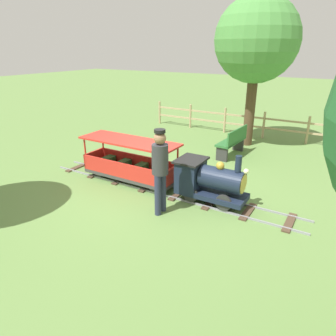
{
  "coord_description": "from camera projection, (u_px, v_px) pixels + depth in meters",
  "views": [
    {
      "loc": [
        5.21,
        3.47,
        2.93
      ],
      "look_at": [
        0.0,
        0.33,
        0.55
      ],
      "focal_mm": 33.05,
      "sensor_mm": 36.0,
      "label": 1
    }
  ],
  "objects": [
    {
      "name": "locomotive",
      "position": [
        208.0,
        180.0,
        6.11
      ],
      "size": [
        0.67,
        1.45,
        1.05
      ],
      "color": "#192338",
      "rests_on": "ground_plane"
    },
    {
      "name": "fence_section",
      "position": [
        244.0,
        122.0,
        10.9
      ],
      "size": [
        0.08,
        7.13,
        0.9
      ],
      "color": "tan",
      "rests_on": "ground_plane"
    },
    {
      "name": "passenger_car",
      "position": [
        130.0,
        165.0,
        7.07
      ],
      "size": [
        0.77,
        2.35,
        0.97
      ],
      "color": "#3F3F3F",
      "rests_on": "ground_plane"
    },
    {
      "name": "oak_tree_near",
      "position": [
        257.0,
        41.0,
        8.88
      ],
      "size": [
        2.45,
        2.45,
        4.36
      ],
      "color": "#4C3823",
      "rests_on": "ground_plane"
    },
    {
      "name": "ground_plane",
      "position": [
        155.0,
        188.0,
        6.89
      ],
      "size": [
        60.0,
        60.0,
        0.0
      ],
      "primitive_type": "plane",
      "color": "#608442"
    },
    {
      "name": "park_bench",
      "position": [
        233.0,
        142.0,
        8.81
      ],
      "size": [
        1.32,
        0.48,
        0.82
      ],
      "color": "#2D6B33",
      "rests_on": "ground_plane"
    },
    {
      "name": "conductor_person",
      "position": [
        160.0,
        165.0,
        5.54
      ],
      "size": [
        0.3,
        0.3,
        1.62
      ],
      "color": "#282D47",
      "rests_on": "ground_plane"
    },
    {
      "name": "track",
      "position": [
        164.0,
        190.0,
        6.78
      ],
      "size": [
        0.71,
        6.05,
        0.04
      ],
      "color": "gray",
      "rests_on": "ground_plane"
    }
  ]
}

